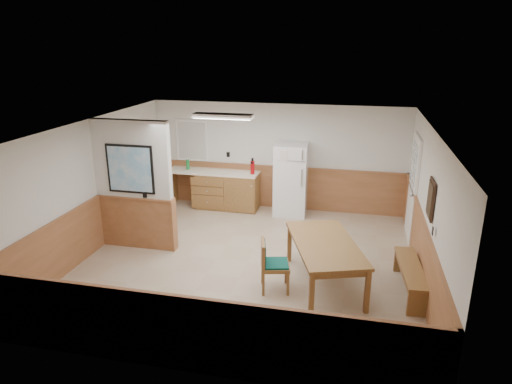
% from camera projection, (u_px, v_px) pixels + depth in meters
% --- Properties ---
extents(ground, '(6.00, 6.00, 0.00)m').
position_uv_depth(ground, '(248.00, 262.00, 8.35)').
color(ground, tan).
rests_on(ground, ground).
extents(ceiling, '(6.00, 6.00, 0.02)m').
position_uv_depth(ceiling, '(247.00, 126.00, 7.56)').
color(ceiling, white).
rests_on(ceiling, back_wall).
extents(back_wall, '(6.00, 0.02, 2.50)m').
position_uv_depth(back_wall, '(277.00, 157.00, 10.73)').
color(back_wall, silver).
rests_on(back_wall, ground).
extents(right_wall, '(0.02, 6.00, 2.50)m').
position_uv_depth(right_wall, '(428.00, 211.00, 7.33)').
color(right_wall, silver).
rests_on(right_wall, ground).
extents(left_wall, '(0.02, 6.00, 2.50)m').
position_uv_depth(left_wall, '(93.00, 186.00, 8.58)').
color(left_wall, silver).
rests_on(left_wall, ground).
extents(wainscot_back, '(6.00, 0.04, 1.00)m').
position_uv_depth(wainscot_back, '(277.00, 188.00, 10.95)').
color(wainscot_back, '#A56542').
rests_on(wainscot_back, ground).
extents(wainscot_right, '(0.04, 6.00, 1.00)m').
position_uv_depth(wainscot_right, '(422.00, 253.00, 7.57)').
color(wainscot_right, '#A56542').
rests_on(wainscot_right, ground).
extents(wainscot_left, '(0.04, 6.00, 1.00)m').
position_uv_depth(wainscot_left, '(98.00, 223.00, 8.81)').
color(wainscot_left, '#A56542').
rests_on(wainscot_left, ground).
extents(partition_wall, '(1.50, 0.20, 2.50)m').
position_uv_depth(partition_wall, '(134.00, 187.00, 8.61)').
color(partition_wall, silver).
rests_on(partition_wall, ground).
extents(kitchen_counter, '(2.20, 0.61, 1.00)m').
position_uv_depth(kitchen_counter, '(225.00, 189.00, 10.94)').
color(kitchen_counter, olive).
rests_on(kitchen_counter, ground).
extents(exterior_door, '(0.07, 1.02, 2.15)m').
position_uv_depth(exterior_door, '(413.00, 187.00, 9.16)').
color(exterior_door, white).
rests_on(exterior_door, ground).
extents(kitchen_window, '(0.80, 0.04, 1.00)m').
position_uv_depth(kitchen_window, '(192.00, 141.00, 11.05)').
color(kitchen_window, white).
rests_on(kitchen_window, back_wall).
extents(wall_painting, '(0.04, 0.50, 0.60)m').
position_uv_depth(wall_painting, '(431.00, 199.00, 6.97)').
color(wall_painting, '#321F14').
rests_on(wall_painting, right_wall).
extents(fluorescent_fixture, '(1.20, 0.30, 0.09)m').
position_uv_depth(fluorescent_fixture, '(223.00, 116.00, 8.95)').
color(fluorescent_fixture, white).
rests_on(fluorescent_fixture, ceiling).
extents(refrigerator, '(0.76, 0.74, 1.66)m').
position_uv_depth(refrigerator, '(291.00, 180.00, 10.44)').
color(refrigerator, white).
rests_on(refrigerator, ground).
extents(dining_table, '(1.52, 2.12, 0.75)m').
position_uv_depth(dining_table, '(325.00, 248.00, 7.39)').
color(dining_table, olive).
rests_on(dining_table, ground).
extents(dining_bench, '(0.43, 1.50, 0.45)m').
position_uv_depth(dining_bench, '(411.00, 273.00, 7.25)').
color(dining_bench, olive).
rests_on(dining_bench, ground).
extents(dining_chair, '(0.71, 0.56, 0.85)m').
position_uv_depth(dining_chair, '(270.00, 262.00, 7.28)').
color(dining_chair, olive).
rests_on(dining_chair, ground).
extents(fire_extinguisher, '(0.11, 0.11, 0.38)m').
position_uv_depth(fire_extinguisher, '(252.00, 167.00, 10.57)').
color(fire_extinguisher, '#B2090F').
rests_on(fire_extinguisher, kitchen_counter).
extents(soap_bottle, '(0.10, 0.10, 0.25)m').
position_uv_depth(soap_bottle, '(188.00, 164.00, 10.96)').
color(soap_bottle, '#178338').
rests_on(soap_bottle, kitchen_counter).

